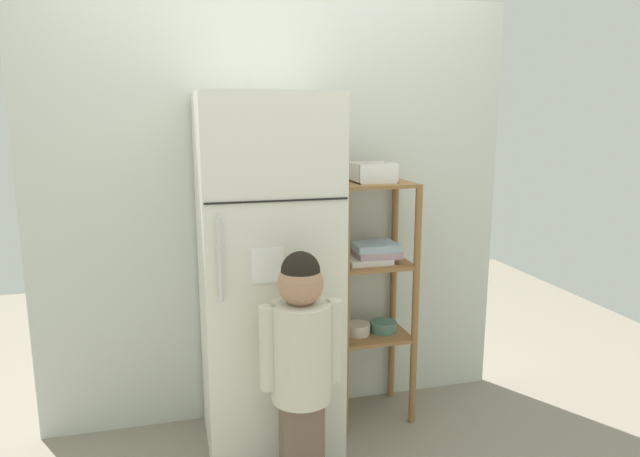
{
  "coord_description": "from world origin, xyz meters",
  "views": [
    {
      "loc": [
        -0.58,
        -2.63,
        1.63
      ],
      "look_at": [
        0.14,
        0.02,
        1.08
      ],
      "focal_mm": 32.31,
      "sensor_mm": 36.0,
      "label": 1
    }
  ],
  "objects_px": {
    "refrigerator": "(268,276)",
    "pantry_shelf_unit": "(372,281)",
    "child_standing": "(301,351)",
    "fruit_bin": "(371,175)"
  },
  "relations": [
    {
      "from": "child_standing",
      "to": "fruit_bin",
      "type": "xyz_separation_m",
      "value": [
        0.51,
        0.57,
        0.67
      ]
    },
    {
      "from": "pantry_shelf_unit",
      "to": "child_standing",
      "type": "bearing_deg",
      "value": -132.72
    },
    {
      "from": "child_standing",
      "to": "refrigerator",
      "type": "bearing_deg",
      "value": 97.35
    },
    {
      "from": "child_standing",
      "to": "fruit_bin",
      "type": "height_order",
      "value": "fruit_bin"
    },
    {
      "from": "refrigerator",
      "to": "child_standing",
      "type": "relative_size",
      "value": 1.59
    },
    {
      "from": "pantry_shelf_unit",
      "to": "fruit_bin",
      "type": "relative_size",
      "value": 6.31
    },
    {
      "from": "refrigerator",
      "to": "pantry_shelf_unit",
      "type": "xyz_separation_m",
      "value": [
        0.58,
        0.11,
        -0.1
      ]
    },
    {
      "from": "refrigerator",
      "to": "child_standing",
      "type": "xyz_separation_m",
      "value": [
        0.06,
        -0.45,
        -0.21
      ]
    },
    {
      "from": "fruit_bin",
      "to": "refrigerator",
      "type": "bearing_deg",
      "value": -167.65
    },
    {
      "from": "child_standing",
      "to": "fruit_bin",
      "type": "bearing_deg",
      "value": 48.38
    }
  ]
}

